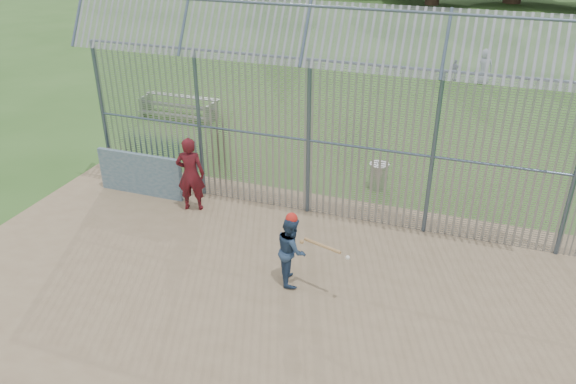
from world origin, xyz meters
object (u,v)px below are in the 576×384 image
at_px(trash_can, 379,176).
at_px(dugout_wall, 140,174).
at_px(onlooker, 191,174).
at_px(bleacher, 179,107).
at_px(batter, 292,250).

bearing_deg(trash_can, dugout_wall, -156.92).
distance_m(dugout_wall, onlooker, 1.79).
height_order(onlooker, bleacher, onlooker).
distance_m(batter, trash_can, 5.08).
distance_m(batter, onlooker, 4.09).
xyz_separation_m(onlooker, trash_can, (4.34, 2.86, -0.64)).
distance_m(batter, bleacher, 11.15).
bearing_deg(onlooker, dugout_wall, -25.35).
bearing_deg(batter, onlooker, 33.72).
height_order(batter, trash_can, batter).
xyz_separation_m(dugout_wall, onlooker, (1.73, -0.27, 0.40)).
bearing_deg(dugout_wall, trash_can, 23.08).
xyz_separation_m(dugout_wall, bleacher, (-2.18, 5.93, -0.21)).
bearing_deg(dugout_wall, onlooker, -9.01).
height_order(trash_can, bleacher, trash_can).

